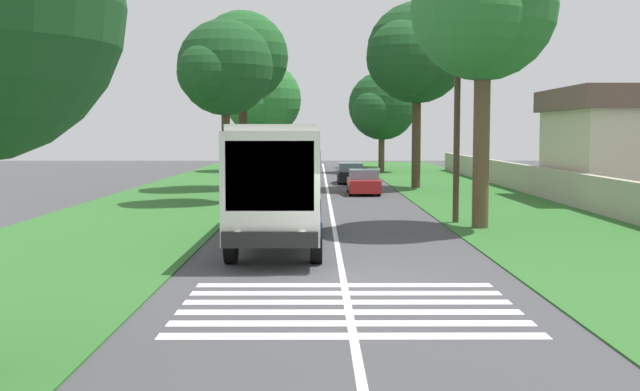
{
  "coord_description": "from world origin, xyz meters",
  "views": [
    {
      "loc": [
        -17.96,
        0.62,
        3.51
      ],
      "look_at": [
        5.67,
        0.54,
        1.6
      ],
      "focal_mm": 43.56,
      "sensor_mm": 36.0,
      "label": 1
    }
  ],
  "objects_px": {
    "roadside_tree_left_2": "(240,60)",
    "roadside_tree_left_3": "(223,70)",
    "roadside_tree_right_0": "(414,56)",
    "roadside_tree_right_1": "(379,112)",
    "coach_bus": "(280,176)",
    "trailing_minibus_0": "(301,156)",
    "roadside_tree_right_3": "(381,108)",
    "trailing_car_0": "(363,183)",
    "roadside_tree_right_2": "(478,14)",
    "trailing_car_1": "(350,174)",
    "utility_pole": "(457,125)",
    "roadside_tree_left_1": "(261,102)"
  },
  "relations": [
    {
      "from": "roadside_tree_right_0",
      "to": "roadside_tree_right_1",
      "type": "xyz_separation_m",
      "value": [
        29.7,
        -0.27,
        -2.69
      ]
    },
    {
      "from": "roadside_tree_left_3",
      "to": "roadside_tree_right_3",
      "type": "height_order",
      "value": "roadside_tree_left_3"
    },
    {
      "from": "coach_bus",
      "to": "trailing_minibus_0",
      "type": "xyz_separation_m",
      "value": [
        39.86,
        0.2,
        -0.6
      ]
    },
    {
      "from": "coach_bus",
      "to": "roadside_tree_left_2",
      "type": "relative_size",
      "value": 1.02
    },
    {
      "from": "roadside_tree_left_2",
      "to": "utility_pole",
      "type": "bearing_deg",
      "value": -151.08
    },
    {
      "from": "roadside_tree_right_0",
      "to": "roadside_tree_right_3",
      "type": "relative_size",
      "value": 1.31
    },
    {
      "from": "trailing_car_0",
      "to": "roadside_tree_right_0",
      "type": "xyz_separation_m",
      "value": [
        4.48,
        -3.36,
        7.63
      ]
    },
    {
      "from": "trailing_car_1",
      "to": "trailing_minibus_0",
      "type": "xyz_separation_m",
      "value": [
        10.6,
        3.67,
        0.88
      ]
    },
    {
      "from": "roadside_tree_left_1",
      "to": "roadside_tree_right_0",
      "type": "xyz_separation_m",
      "value": [
        -22.35,
        -11.11,
        1.94
      ]
    },
    {
      "from": "roadside_tree_left_2",
      "to": "roadside_tree_left_3",
      "type": "bearing_deg",
      "value": -179.43
    },
    {
      "from": "roadside_tree_left_3",
      "to": "roadside_tree_right_1",
      "type": "relative_size",
      "value": 1.13
    },
    {
      "from": "roadside_tree_left_3",
      "to": "utility_pole",
      "type": "bearing_deg",
      "value": -131.25
    },
    {
      "from": "utility_pole",
      "to": "roadside_tree_right_3",
      "type": "bearing_deg",
      "value": -0.39
    },
    {
      "from": "roadside_tree_right_0",
      "to": "roadside_tree_right_3",
      "type": "height_order",
      "value": "roadside_tree_right_0"
    },
    {
      "from": "trailing_minibus_0",
      "to": "trailing_car_0",
      "type": "bearing_deg",
      "value": -168.68
    },
    {
      "from": "trailing_car_1",
      "to": "roadside_tree_right_2",
      "type": "bearing_deg",
      "value": -172.18
    },
    {
      "from": "trailing_car_0",
      "to": "trailing_minibus_0",
      "type": "height_order",
      "value": "trailing_minibus_0"
    },
    {
      "from": "trailing_car_1",
      "to": "utility_pole",
      "type": "xyz_separation_m",
      "value": [
        -23.95,
        -3.09,
        3.14
      ]
    },
    {
      "from": "roadside_tree_right_0",
      "to": "trailing_car_1",
      "type": "bearing_deg",
      "value": 36.37
    },
    {
      "from": "trailing_car_0",
      "to": "roadside_tree_left_2",
      "type": "distance_m",
      "value": 11.14
    },
    {
      "from": "roadside_tree_left_1",
      "to": "roadside_tree_left_3",
      "type": "relative_size",
      "value": 1.1
    },
    {
      "from": "roadside_tree_right_1",
      "to": "roadside_tree_right_3",
      "type": "bearing_deg",
      "value": 176.19
    },
    {
      "from": "roadside_tree_left_1",
      "to": "roadside_tree_right_1",
      "type": "distance_m",
      "value": 13.56
    },
    {
      "from": "roadside_tree_right_0",
      "to": "utility_pole",
      "type": "height_order",
      "value": "roadside_tree_right_0"
    },
    {
      "from": "roadside_tree_right_1",
      "to": "roadside_tree_right_3",
      "type": "distance_m",
      "value": 9.45
    },
    {
      "from": "coach_bus",
      "to": "roadside_tree_left_3",
      "type": "height_order",
      "value": "roadside_tree_left_3"
    },
    {
      "from": "roadside_tree_left_1",
      "to": "roadside_tree_right_1",
      "type": "bearing_deg",
      "value": -57.14
    },
    {
      "from": "roadside_tree_left_1",
      "to": "roadside_tree_right_0",
      "type": "distance_m",
      "value": 25.04
    },
    {
      "from": "coach_bus",
      "to": "utility_pole",
      "type": "xyz_separation_m",
      "value": [
        5.32,
        -6.56,
        1.66
      ]
    },
    {
      "from": "coach_bus",
      "to": "roadside_tree_left_1",
      "type": "xyz_separation_m",
      "value": [
        46.57,
        3.92,
        4.21
      ]
    },
    {
      "from": "trailing_minibus_0",
      "to": "roadside_tree_right_2",
      "type": "relative_size",
      "value": 0.57
    },
    {
      "from": "roadside_tree_left_1",
      "to": "roadside_tree_right_1",
      "type": "relative_size",
      "value": 1.24
    },
    {
      "from": "coach_bus",
      "to": "roadside_tree_right_0",
      "type": "height_order",
      "value": "roadside_tree_right_0"
    },
    {
      "from": "roadside_tree_left_2",
      "to": "utility_pole",
      "type": "distance_m",
      "value": 21.41
    },
    {
      "from": "trailing_minibus_0",
      "to": "coach_bus",
      "type": "bearing_deg",
      "value": -179.71
    },
    {
      "from": "coach_bus",
      "to": "roadside_tree_right_0",
      "type": "xyz_separation_m",
      "value": [
        24.22,
        -7.19,
        6.15
      ]
    },
    {
      "from": "roadside_tree_right_1",
      "to": "roadside_tree_right_3",
      "type": "xyz_separation_m",
      "value": [
        -9.43,
        0.63,
        0.12
      ]
    },
    {
      "from": "trailing_minibus_0",
      "to": "roadside_tree_left_1",
      "type": "bearing_deg",
      "value": 29.01
    },
    {
      "from": "roadside_tree_left_2",
      "to": "roadside_tree_right_2",
      "type": "distance_m",
      "value": 22.63
    },
    {
      "from": "coach_bus",
      "to": "roadside_tree_right_3",
      "type": "height_order",
      "value": "roadside_tree_right_3"
    },
    {
      "from": "roadside_tree_left_3",
      "to": "roadside_tree_right_0",
      "type": "distance_m",
      "value": 14.79
    },
    {
      "from": "trailing_car_1",
      "to": "roadside_tree_left_1",
      "type": "height_order",
      "value": "roadside_tree_left_1"
    },
    {
      "from": "trailing_minibus_0",
      "to": "roadside_tree_right_1",
      "type": "height_order",
      "value": "roadside_tree_right_1"
    },
    {
      "from": "roadside_tree_right_3",
      "to": "utility_pole",
      "type": "xyz_separation_m",
      "value": [
        -39.18,
        0.27,
        -1.92
      ]
    },
    {
      "from": "coach_bus",
      "to": "roadside_tree_left_2",
      "type": "bearing_deg",
      "value": 8.62
    },
    {
      "from": "coach_bus",
      "to": "roadside_tree_right_1",
      "type": "relative_size",
      "value": 1.39
    },
    {
      "from": "roadside_tree_right_2",
      "to": "trailing_car_1",
      "type": "bearing_deg",
      "value": 7.82
    },
    {
      "from": "trailing_minibus_0",
      "to": "roadside_tree_right_0",
      "type": "xyz_separation_m",
      "value": [
        -15.65,
        -7.39,
        6.75
      ]
    },
    {
      "from": "roadside_tree_left_2",
      "to": "roadside_tree_right_2",
      "type": "xyz_separation_m",
      "value": [
        -20.0,
        -10.57,
        -0.18
      ]
    },
    {
      "from": "roadside_tree_left_3",
      "to": "roadside_tree_left_1",
      "type": "bearing_deg",
      "value": 0.75
    }
  ]
}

